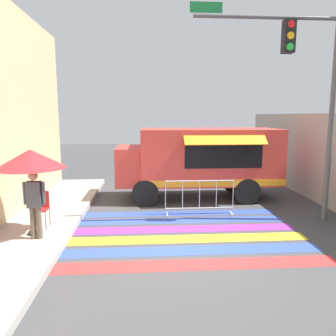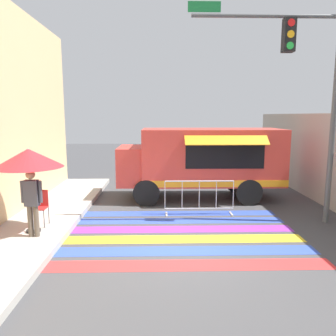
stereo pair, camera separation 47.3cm
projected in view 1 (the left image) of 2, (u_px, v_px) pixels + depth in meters
name	position (u px, v px, depth m)	size (l,w,h in m)	color
ground_plane	(189.00, 246.00, 8.11)	(60.00, 60.00, 0.00)	#424244
concrete_wall_right	(334.00, 162.00, 11.17)	(0.20, 16.00, 3.29)	#A39E93
crosswalk_painted	(184.00, 234.00, 8.99)	(6.40, 4.36, 0.01)	red
food_truck	(197.00, 158.00, 12.63)	(6.16, 2.69, 2.71)	#D13D33
traffic_signal_pole	(307.00, 77.00, 9.44)	(4.35, 0.29, 6.37)	#515456
patio_umbrella	(30.00, 159.00, 8.19)	(1.73, 1.73, 2.20)	black
folding_chair	(41.00, 206.00, 8.96)	(0.40, 0.40, 0.98)	#4C4C51
vendor_person	(35.00, 201.00, 8.02)	(0.53, 0.23, 1.71)	brown
barricade_front	(199.00, 197.00, 10.69)	(2.26, 0.44, 1.14)	#B7BABF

